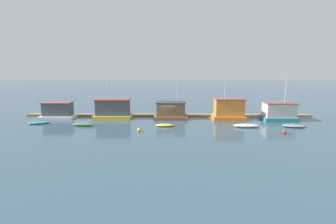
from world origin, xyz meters
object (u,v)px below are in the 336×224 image
object	(u,v)px
houseboat_white	(58,111)
houseboat_teal	(279,112)
dinghy_teal	(39,123)
dinghy_grey	(294,126)
houseboat_yellow	(113,109)
houseboat_brown	(171,111)
dinghy_white	(246,126)
dinghy_green	(83,124)
mooring_post_centre	(70,112)
dinghy_yellow	(164,125)
mooring_post_near_left	(224,112)
buoy_red	(285,132)
houseboat_orange	(229,109)
buoy_yellow	(139,130)

from	to	relation	value
houseboat_white	houseboat_teal	xyz separation A→B (m)	(37.67, -1.14, 0.16)
dinghy_teal	dinghy_grey	xyz separation A→B (m)	(39.14, -1.58, 0.02)
houseboat_yellow	houseboat_brown	size ratio (longest dim) A/B	1.03
houseboat_white	houseboat_yellow	size ratio (longest dim) A/B	0.80
houseboat_yellow	dinghy_grey	bearing A→B (deg)	-12.05
dinghy_white	dinghy_grey	world-z (taller)	dinghy_white
dinghy_green	mooring_post_centre	world-z (taller)	mooring_post_centre
houseboat_teal	dinghy_grey	world-z (taller)	houseboat_teal
houseboat_teal	dinghy_yellow	world-z (taller)	houseboat_teal
houseboat_yellow	mooring_post_near_left	xyz separation A→B (m)	(19.32, 1.20, -0.68)
dinghy_grey	buoy_red	bearing A→B (deg)	-127.57
houseboat_orange	buoy_red	distance (m)	10.98
dinghy_white	houseboat_brown	bearing A→B (deg)	151.25
dinghy_teal	houseboat_orange	bearing A→B (deg)	7.30
houseboat_brown	mooring_post_near_left	size ratio (longest dim) A/B	3.86
houseboat_yellow	buoy_red	bearing A→B (deg)	-21.24
houseboat_teal	dinghy_grey	bearing A→B (deg)	-86.59
houseboat_orange	buoy_yellow	size ratio (longest dim) A/B	13.07
dinghy_teal	houseboat_brown	bearing A→B (deg)	11.97
houseboat_white	mooring_post_centre	world-z (taller)	houseboat_white
dinghy_grey	buoy_yellow	bearing A→B (deg)	-172.59
buoy_yellow	dinghy_yellow	bearing A→B (deg)	42.59
dinghy_green	buoy_red	world-z (taller)	dinghy_green
houseboat_white	dinghy_yellow	size ratio (longest dim) A/B	2.12
dinghy_white	mooring_post_centre	xyz separation A→B (m)	(-29.19, 7.44, 0.62)
dinghy_green	dinghy_grey	distance (m)	31.66
houseboat_teal	mooring_post_centre	world-z (taller)	houseboat_teal
houseboat_yellow	dinghy_teal	distance (m)	11.75
dinghy_grey	dinghy_teal	bearing A→B (deg)	177.68
dinghy_green	buoy_red	bearing A→B (deg)	-8.12
buoy_yellow	houseboat_orange	bearing A→B (deg)	30.78
houseboat_teal	buoy_yellow	world-z (taller)	houseboat_teal
houseboat_yellow	dinghy_green	bearing A→B (deg)	-119.64
houseboat_yellow	dinghy_teal	xyz separation A→B (m)	(-10.78, -4.47, -1.39)
houseboat_white	dinghy_green	distance (m)	8.63
houseboat_white	dinghy_yellow	distance (m)	19.59
houseboat_brown	dinghy_grey	size ratio (longest dim) A/B	1.98
dinghy_green	dinghy_teal	bearing A→B (deg)	170.06
mooring_post_near_left	buoy_red	world-z (taller)	mooring_post_near_left
buoy_red	buoy_yellow	xyz separation A→B (m)	(-19.81, 0.86, 0.02)
buoy_red	houseboat_teal	bearing A→B (deg)	73.20
houseboat_brown	buoy_yellow	world-z (taller)	houseboat_brown
houseboat_brown	houseboat_orange	size ratio (longest dim) A/B	0.98
dinghy_teal	buoy_red	distance (m)	36.60
mooring_post_centre	mooring_post_near_left	bearing A→B (deg)	0.00
houseboat_teal	dinghy_green	size ratio (longest dim) A/B	1.87
houseboat_yellow	mooring_post_centre	xyz separation A→B (m)	(-7.94, 1.20, -0.71)
buoy_yellow	dinghy_grey	bearing A→B (deg)	7.41
dinghy_white	dinghy_yellow	bearing A→B (deg)	178.18
houseboat_white	dinghy_yellow	bearing A→B (deg)	-17.50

